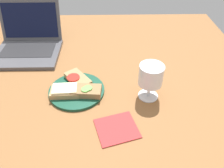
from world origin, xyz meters
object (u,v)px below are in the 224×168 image
at_px(plate, 77,91).
at_px(sandwich_with_cheese, 65,91).
at_px(sandwich_with_tomato, 77,80).
at_px(wine_glass, 151,76).
at_px(sandwich_with_cucumber, 86,91).
at_px(napkin, 117,128).
at_px(laptop, 28,44).

height_order(plate, sandwich_with_cheese, sandwich_with_cheese).
xyz_separation_m(sandwich_with_tomato, sandwich_with_cheese, (-0.04, -0.07, 0.00)).
bearing_deg(sandwich_with_cheese, plate, 28.44).
bearing_deg(plate, sandwich_with_tomato, 90.08).
distance_m(plate, wine_glass, 0.29).
bearing_deg(sandwich_with_cucumber, sandwich_with_tomato, 119.47).
relative_size(plate, napkin, 1.65).
bearing_deg(plate, sandwich_with_cheese, -151.56).
bearing_deg(napkin, sandwich_with_tomato, 123.12).
height_order(sandwich_with_cheese, napkin, sandwich_with_cheese).
bearing_deg(laptop, plate, -49.35).
bearing_deg(sandwich_with_cucumber, sandwich_with_cheese, 178.31).
bearing_deg(laptop, sandwich_with_tomato, -44.84).
height_order(plate, wine_glass, wine_glass).
bearing_deg(sandwich_with_cucumber, laptop, 132.43).
bearing_deg(sandwich_with_tomato, plate, -89.92).
bearing_deg(wine_glass, plate, 173.73).
relative_size(plate, sandwich_with_tomato, 1.64).
bearing_deg(plate, laptop, 130.65).
xyz_separation_m(laptop, napkin, (0.42, -0.49, -0.04)).
bearing_deg(laptop, sandwich_with_cheese, -55.71).
distance_m(sandwich_with_tomato, wine_glass, 0.29).
distance_m(sandwich_with_cucumber, napkin, 0.20).
bearing_deg(sandwich_with_cucumber, wine_glass, -1.53).
xyz_separation_m(sandwich_with_tomato, wine_glass, (0.28, -0.08, 0.07)).
height_order(sandwich_with_tomato, wine_glass, wine_glass).
distance_m(laptop, napkin, 0.65).
height_order(wine_glass, laptop, laptop).
distance_m(sandwich_with_cheese, wine_glass, 0.32).
relative_size(sandwich_with_cucumber, napkin, 0.91).
bearing_deg(sandwich_with_cucumber, plate, 148.48).
relative_size(sandwich_with_cucumber, laptop, 0.39).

